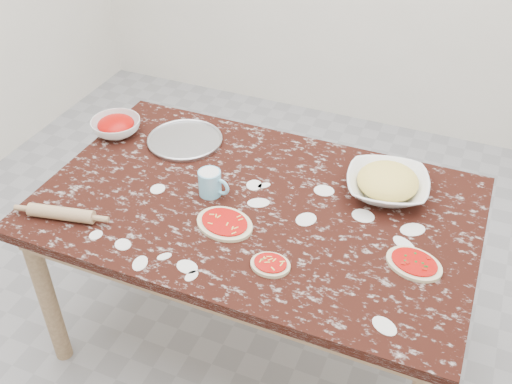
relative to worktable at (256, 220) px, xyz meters
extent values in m
plane|color=gray|center=(0.00, 0.00, -0.67)|extent=(4.00, 4.00, 0.00)
cube|color=black|center=(0.00, 0.00, 0.06)|extent=(1.60, 1.00, 0.04)
cube|color=tan|center=(0.00, 0.00, 0.00)|extent=(1.50, 0.90, 0.08)
cylinder|color=tan|center=(-0.72, -0.42, -0.31)|extent=(0.07, 0.07, 0.71)
cylinder|color=tan|center=(-0.72, 0.42, -0.31)|extent=(0.07, 0.07, 0.71)
cylinder|color=tan|center=(0.72, 0.42, -0.31)|extent=(0.07, 0.07, 0.71)
cylinder|color=#B2B2B7|center=(-0.44, 0.26, 0.09)|extent=(0.34, 0.34, 0.01)
imported|color=white|center=(-0.74, 0.21, 0.12)|extent=(0.28, 0.28, 0.07)
imported|color=white|center=(0.43, 0.24, 0.12)|extent=(0.36, 0.36, 0.07)
cylinder|color=#78C7EA|center=(-0.18, -0.01, 0.13)|extent=(0.09, 0.09, 0.10)
torus|color=#78C7EA|center=(-0.13, -0.02, 0.13)|extent=(0.07, 0.02, 0.07)
cylinder|color=silver|center=(-0.18, -0.01, 0.17)|extent=(0.07, 0.07, 0.01)
ellipsoid|color=beige|center=(-0.05, -0.16, 0.09)|extent=(0.25, 0.21, 0.01)
ellipsoid|color=red|center=(-0.05, -0.16, 0.10)|extent=(0.20, 0.17, 0.00)
ellipsoid|color=beige|center=(0.17, -0.29, 0.09)|extent=(0.13, 0.11, 0.01)
ellipsoid|color=red|center=(0.17, -0.29, 0.10)|extent=(0.11, 0.09, 0.00)
ellipsoid|color=beige|center=(0.60, -0.10, 0.09)|extent=(0.22, 0.19, 0.01)
ellipsoid|color=red|center=(0.60, -0.10, 0.10)|extent=(0.18, 0.16, 0.00)
cylinder|color=tan|center=(-0.60, -0.35, 0.11)|extent=(0.25, 0.10, 0.05)
camera|label=1|loc=(0.66, -1.59, 1.46)|focal=41.91mm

